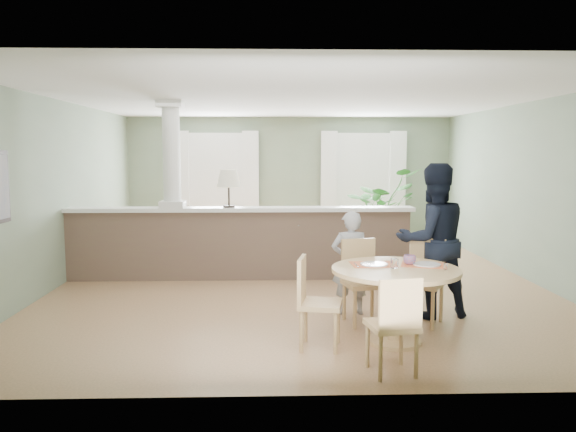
{
  "coord_description": "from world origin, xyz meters",
  "views": [
    {
      "loc": [
        -0.42,
        -8.29,
        1.93
      ],
      "look_at": [
        -0.19,
        -1.0,
        1.11
      ],
      "focal_mm": 35.0,
      "sensor_mm": 36.0,
      "label": 1
    }
  ],
  "objects_px": {
    "chair_near": "(395,321)",
    "chair_side": "(313,298)",
    "man_person": "(432,240)",
    "chair_far_boy": "(362,277)",
    "child_person": "(350,263)",
    "sofa": "(220,237)",
    "chair_far_man": "(424,277)",
    "dining_table": "(396,283)",
    "houseplant": "(381,209)"
  },
  "relations": [
    {
      "from": "dining_table",
      "to": "child_person",
      "type": "distance_m",
      "value": 1.11
    },
    {
      "from": "dining_table",
      "to": "chair_far_man",
      "type": "xyz_separation_m",
      "value": [
        0.49,
        0.7,
        -0.09
      ]
    },
    {
      "from": "chair_far_boy",
      "to": "houseplant",
      "type": "bearing_deg",
      "value": 64.11
    },
    {
      "from": "houseplant",
      "to": "chair_side",
      "type": "relative_size",
      "value": 1.79
    },
    {
      "from": "chair_near",
      "to": "chair_side",
      "type": "height_order",
      "value": "chair_side"
    },
    {
      "from": "child_person",
      "to": "man_person",
      "type": "relative_size",
      "value": 0.69
    },
    {
      "from": "chair_near",
      "to": "man_person",
      "type": "height_order",
      "value": "man_person"
    },
    {
      "from": "houseplant",
      "to": "chair_side",
      "type": "bearing_deg",
      "value": -107.52
    },
    {
      "from": "chair_side",
      "to": "chair_far_boy",
      "type": "bearing_deg",
      "value": -25.38
    },
    {
      "from": "houseplant",
      "to": "chair_far_boy",
      "type": "relative_size",
      "value": 1.72
    },
    {
      "from": "sofa",
      "to": "chair_far_man",
      "type": "distance_m",
      "value": 4.44
    },
    {
      "from": "houseplant",
      "to": "sofa",
      "type": "bearing_deg",
      "value": -156.68
    },
    {
      "from": "chair_near",
      "to": "sofa",
      "type": "bearing_deg",
      "value": -78.8
    },
    {
      "from": "dining_table",
      "to": "child_person",
      "type": "height_order",
      "value": "child_person"
    },
    {
      "from": "chair_far_man",
      "to": "chair_side",
      "type": "relative_size",
      "value": 1.06
    },
    {
      "from": "chair_near",
      "to": "dining_table",
      "type": "bearing_deg",
      "value": -112.76
    },
    {
      "from": "houseplant",
      "to": "chair_far_man",
      "type": "distance_m",
      "value": 4.93
    },
    {
      "from": "chair_near",
      "to": "chair_side",
      "type": "distance_m",
      "value": 1.0
    },
    {
      "from": "sofa",
      "to": "dining_table",
      "type": "relative_size",
      "value": 2.42
    },
    {
      "from": "sofa",
      "to": "man_person",
      "type": "distance_m",
      "value": 4.37
    },
    {
      "from": "dining_table",
      "to": "chair_side",
      "type": "height_order",
      "value": "chair_side"
    },
    {
      "from": "chair_far_boy",
      "to": "chair_near",
      "type": "bearing_deg",
      "value": -101.17
    },
    {
      "from": "man_person",
      "to": "sofa",
      "type": "bearing_deg",
      "value": -60.65
    },
    {
      "from": "chair_far_man",
      "to": "chair_side",
      "type": "bearing_deg",
      "value": -116.97
    },
    {
      "from": "chair_far_man",
      "to": "man_person",
      "type": "distance_m",
      "value": 0.47
    },
    {
      "from": "dining_table",
      "to": "man_person",
      "type": "relative_size",
      "value": 0.71
    },
    {
      "from": "chair_side",
      "to": "child_person",
      "type": "height_order",
      "value": "child_person"
    },
    {
      "from": "chair_far_boy",
      "to": "child_person",
      "type": "xyz_separation_m",
      "value": [
        -0.09,
        0.32,
        0.1
      ]
    },
    {
      "from": "chair_near",
      "to": "child_person",
      "type": "relative_size",
      "value": 0.71
    },
    {
      "from": "child_person",
      "to": "chair_side",
      "type": "bearing_deg",
      "value": 65.1
    },
    {
      "from": "chair_far_boy",
      "to": "man_person",
      "type": "relative_size",
      "value": 0.52
    },
    {
      "from": "chair_near",
      "to": "man_person",
      "type": "xyz_separation_m",
      "value": [
        0.83,
        1.8,
        0.42
      ]
    },
    {
      "from": "chair_far_boy",
      "to": "chair_near",
      "type": "xyz_separation_m",
      "value": [
        0.03,
        -1.6,
        -0.03
      ]
    },
    {
      "from": "chair_near",
      "to": "chair_side",
      "type": "xyz_separation_m",
      "value": [
        -0.65,
        0.75,
        0.01
      ]
    },
    {
      "from": "chair_side",
      "to": "child_person",
      "type": "xyz_separation_m",
      "value": [
        0.53,
        1.17,
        0.12
      ]
    },
    {
      "from": "sofa",
      "to": "man_person",
      "type": "relative_size",
      "value": 1.72
    },
    {
      "from": "houseplant",
      "to": "chair_far_man",
      "type": "xyz_separation_m",
      "value": [
        -0.47,
        -4.9,
        -0.29
      ]
    },
    {
      "from": "houseplant",
      "to": "chair_far_man",
      "type": "height_order",
      "value": "houseplant"
    },
    {
      "from": "houseplant",
      "to": "chair_far_man",
      "type": "bearing_deg",
      "value": -95.46
    },
    {
      "from": "sofa",
      "to": "chair_far_man",
      "type": "relative_size",
      "value": 3.25
    },
    {
      "from": "chair_side",
      "to": "houseplant",
      "type": "bearing_deg",
      "value": -6.62
    },
    {
      "from": "houseplant",
      "to": "chair_side",
      "type": "distance_m",
      "value": 5.99
    },
    {
      "from": "houseplant",
      "to": "dining_table",
      "type": "height_order",
      "value": "houseplant"
    },
    {
      "from": "chair_side",
      "to": "man_person",
      "type": "distance_m",
      "value": 1.86
    },
    {
      "from": "chair_far_man",
      "to": "man_person",
      "type": "xyz_separation_m",
      "value": [
        0.15,
        0.24,
        0.38
      ]
    },
    {
      "from": "chair_side",
      "to": "man_person",
      "type": "height_order",
      "value": "man_person"
    },
    {
      "from": "chair_near",
      "to": "man_person",
      "type": "bearing_deg",
      "value": -124.73
    },
    {
      "from": "sofa",
      "to": "child_person",
      "type": "xyz_separation_m",
      "value": [
        1.85,
        -3.19,
        0.17
      ]
    },
    {
      "from": "dining_table",
      "to": "man_person",
      "type": "height_order",
      "value": "man_person"
    },
    {
      "from": "dining_table",
      "to": "chair_near",
      "type": "xyz_separation_m",
      "value": [
        -0.19,
        -0.85,
        -0.13
      ]
    }
  ]
}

